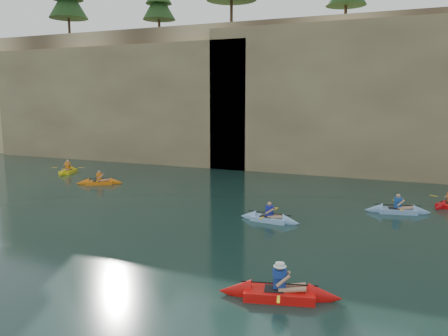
% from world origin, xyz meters
% --- Properties ---
extents(ground, '(160.00, 160.00, 0.00)m').
position_xyz_m(ground, '(0.00, 0.00, 0.00)').
color(ground, black).
rests_on(ground, ground).
extents(cliff, '(70.00, 16.00, 12.00)m').
position_xyz_m(cliff, '(0.00, 30.00, 6.00)').
color(cliff, tan).
rests_on(cliff, ground).
extents(cliff_slab_west, '(26.00, 2.40, 10.56)m').
position_xyz_m(cliff_slab_west, '(-20.00, 22.60, 5.28)').
color(cliff_slab_west, '#9D8C5F').
rests_on(cliff_slab_west, ground).
extents(cliff_slab_center, '(24.00, 2.40, 11.40)m').
position_xyz_m(cliff_slab_center, '(2.00, 22.60, 5.70)').
color(cliff_slab_center, '#9D8C5F').
rests_on(cliff_slab_center, ground).
extents(sea_cave_west, '(4.50, 1.00, 4.00)m').
position_xyz_m(sea_cave_west, '(-18.00, 21.95, 2.00)').
color(sea_cave_west, black).
rests_on(sea_cave_west, ground).
extents(sea_cave_center, '(3.50, 1.00, 3.20)m').
position_xyz_m(sea_cave_center, '(-4.00, 21.95, 1.60)').
color(sea_cave_center, black).
rests_on(sea_cave_center, ground).
extents(main_kayaker, '(3.65, 2.36, 1.33)m').
position_xyz_m(main_kayaker, '(1.43, 0.95, 0.18)').
color(main_kayaker, red).
rests_on(main_kayaker, ground).
extents(kayaker_orange, '(3.00, 2.10, 1.16)m').
position_xyz_m(kayaker_orange, '(-14.13, 12.62, 0.14)').
color(kayaker_orange, orange).
rests_on(kayaker_orange, ground).
extents(kayaker_ltblue_near, '(2.99, 2.30, 1.16)m').
position_xyz_m(kayaker_ltblue_near, '(-1.12, 8.46, 0.14)').
color(kayaker_ltblue_near, '#8EBDEE').
rests_on(kayaker_ltblue_near, ground).
extents(kayaker_yellow, '(2.36, 3.17, 1.27)m').
position_xyz_m(kayaker_yellow, '(-19.20, 15.29, 0.16)').
color(kayaker_yellow, yellow).
rests_on(kayaker_yellow, ground).
extents(kayaker_ltblue_mid, '(3.27, 2.36, 1.21)m').
position_xyz_m(kayaker_ltblue_mid, '(4.39, 12.37, 0.15)').
color(kayaker_ltblue_mid, '#7EA5D4').
rests_on(kayaker_ltblue_mid, ground).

